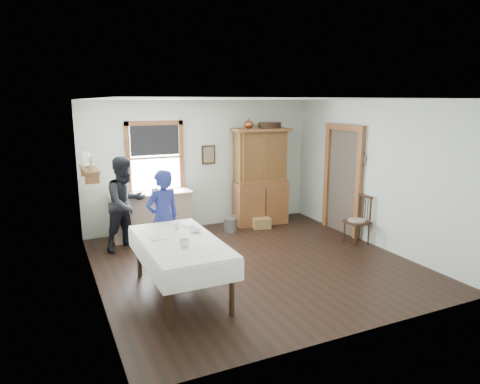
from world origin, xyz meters
The scene contains 20 objects.
room centered at (0.00, 0.00, 1.35)m, with size 5.01×5.01×2.70m.
window centered at (-1.00, 2.46, 1.64)m, with size 1.18×0.07×1.48m.
doorway centered at (2.46, 0.85, 1.16)m, with size 0.09×1.14×2.22m.
wall_shelf centered at (-2.37, 1.54, 1.57)m, with size 0.24×1.00×0.44m.
framed_picture centered at (0.15, 2.46, 1.55)m, with size 0.30×0.04×0.40m, color #321D11.
rug_beater centered at (2.45, 0.30, 1.72)m, with size 0.27×0.27×0.01m, color black.
work_counter centered at (-1.20, 2.17, 0.45)m, with size 1.59×0.60×0.91m, color tan.
china_hutch centered at (1.23, 2.12, 1.05)m, with size 1.24×0.59×2.11m, color brown.
dining_table centered at (-1.45, -0.61, 0.40)m, with size 1.05×2.00×0.80m, color white.
spindle_chair centered at (2.24, 0.10, 0.47)m, with size 0.43×0.43×0.93m, color #321D11.
pail centered at (0.36, 1.79, 0.14)m, with size 0.27×0.27×0.29m, color gray.
wicker_basket centered at (1.07, 1.76, 0.11)m, with size 0.37×0.26×0.22m, color #9F7948.
woman_blue centered at (-1.39, 0.51, 0.75)m, with size 0.55×0.36×1.49m, color navy.
figure_dark centered at (-1.77, 1.66, 0.79)m, with size 0.77×0.60×1.58m, color black.
table_cup_a centered at (-1.48, -0.92, 0.85)m, with size 0.13×0.13×0.11m, color white.
table_cup_b centered at (-1.34, -0.12, 0.85)m, with size 0.11×0.11×0.10m, color white.
table_bowl centered at (-1.15, -0.37, 0.83)m, with size 0.21×0.21×0.05m, color white.
counter_book centered at (-1.54, 2.02, 0.92)m, with size 0.16×0.22×0.02m, color #76684F.
counter_bowl centered at (-0.97, 2.03, 0.94)m, with size 0.21×0.21×0.07m, color white.
shelf_bowl centered at (-2.37, 1.55, 1.60)m, with size 0.22×0.22×0.05m, color white.
Camera 1 is at (-3.06, -6.06, 2.66)m, focal length 32.00 mm.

